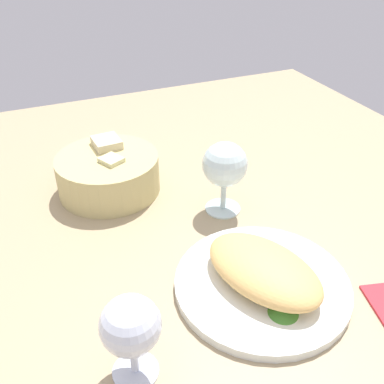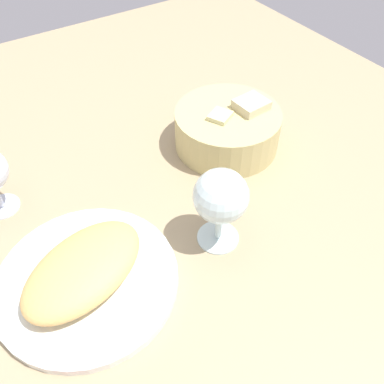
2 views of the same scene
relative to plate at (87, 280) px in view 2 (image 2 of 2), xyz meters
The scene contains 6 objects.
ground_plane 15.75cm from the plate, 34.26° to the left, with size 140.00×140.00×2.00cm, color tan.
plate is the anchor object (origin of this frame).
omelette 2.93cm from the plate, ahead, with size 18.58×11.35×4.46cm, color #E5B365.
lettuce_garnish 6.42cm from the plate, behind, with size 4.15×4.15×1.13cm, color #41862D.
bread_basket 37.26cm from the plate, 21.66° to the left, with size 19.40×19.40×8.93cm.
wine_glass_near 21.84cm from the plate, 10.25° to the right, with size 7.93×7.93×13.43cm.
Camera 2 is at (-17.37, -42.20, 50.57)cm, focal length 38.27 mm.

